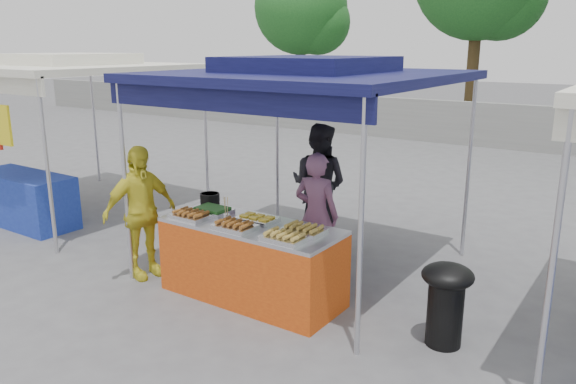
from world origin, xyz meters
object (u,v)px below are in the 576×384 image
Objects in this scene: wok_burner at (446,297)px; helper_man at (319,185)px; vendor_table at (252,261)px; vendor_woman at (316,215)px; cooking_pot at (210,199)px; customer_person at (140,212)px.

helper_man reaches higher than wok_burner.
vendor_woman is at bearing 75.16° from vendor_table.
helper_man reaches higher than vendor_table.
cooking_pot is 0.83m from customer_person.
cooking_pot is at bearing -33.39° from customer_person.
customer_person reaches higher than vendor_table.
wok_burner is 0.47× the size of helper_man.
wok_burner is 0.50× the size of customer_person.
wok_burner is at bearing 151.68° from vendor_woman.
vendor_woman reaches higher than vendor_table.
helper_man is at bearing 70.77° from cooking_pot.
vendor_woman is at bearing 150.22° from wok_burner.
helper_man is (-2.40, 1.71, 0.37)m from wok_burner.
cooking_pot is 2.99m from wok_burner.
helper_man reaches higher than customer_person.
vendor_table is 1.33× the size of vendor_woman.
cooking_pot is 0.29× the size of wok_burner.
wok_burner is at bearing -70.68° from customer_person.
vendor_woman is at bearing 114.38° from helper_man.
vendor_table is 2.09m from wok_burner.
cooking_pot is 0.15× the size of vendor_woman.
wok_burner is 1.99m from vendor_woman.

